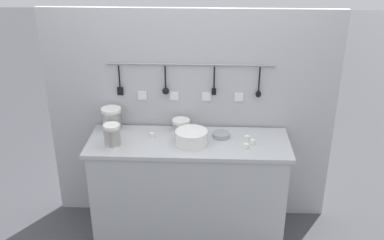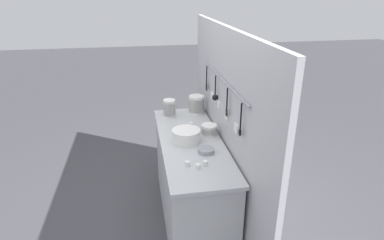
{
  "view_description": "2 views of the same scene",
  "coord_description": "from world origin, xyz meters",
  "views": [
    {
      "loc": [
        0.16,
        -3.1,
        2.46
      ],
      "look_at": [
        0.03,
        -0.01,
        1.05
      ],
      "focal_mm": 42.0,
      "sensor_mm": 36.0,
      "label": 1
    },
    {
      "loc": [
        2.52,
        -0.43,
        2.12
      ],
      "look_at": [
        0.08,
        -0.0,
        1.08
      ],
      "focal_mm": 30.0,
      "sensor_mm": 36.0,
      "label": 2
    }
  ],
  "objects": [
    {
      "name": "steel_mixing_bowl",
      "position": [
        0.25,
        0.08,
        0.88
      ],
      "size": [
        0.14,
        0.14,
        0.04
      ],
      "color": "#93969E",
      "rests_on": "counter"
    },
    {
      "name": "bowl_stack_wide_centre",
      "position": [
        -0.57,
        -0.13,
        0.95
      ],
      "size": [
        0.12,
        0.12,
        0.19
      ],
      "color": "white",
      "rests_on": "counter"
    },
    {
      "name": "cup_front_left",
      "position": [
        -0.29,
        0.05,
        0.88
      ],
      "size": [
        0.04,
        0.04,
        0.04
      ],
      "color": "white",
      "rests_on": "counter"
    },
    {
      "name": "plate_stack",
      "position": [
        0.02,
        -0.04,
        0.92
      ],
      "size": [
        0.25,
        0.25,
        0.11
      ],
      "color": "white",
      "rests_on": "counter"
    },
    {
      "name": "ground_plane",
      "position": [
        0.0,
        0.0,
        0.0
      ],
      "size": [
        20.0,
        20.0,
        0.0
      ],
      "primitive_type": "plane",
      "color": "#424247"
    },
    {
      "name": "back_wall",
      "position": [
        -0.0,
        0.31,
        0.92
      ],
      "size": [
        2.37,
        0.09,
        1.83
      ],
      "color": "#B2B2B7",
      "rests_on": "ground"
    },
    {
      "name": "cup_mid_row",
      "position": [
        0.44,
        -0.1,
        0.88
      ],
      "size": [
        0.04,
        0.04,
        0.04
      ],
      "color": "white",
      "rests_on": "counter"
    },
    {
      "name": "cup_edge_near",
      "position": [
        0.45,
        0.03,
        0.88
      ],
      "size": [
        0.04,
        0.04,
        0.04
      ],
      "color": "white",
      "rests_on": "counter"
    },
    {
      "name": "bowl_stack_back_corner",
      "position": [
        -0.63,
        0.17,
        0.96
      ],
      "size": [
        0.16,
        0.16,
        0.19
      ],
      "color": "white",
      "rests_on": "counter"
    },
    {
      "name": "cup_front_right",
      "position": [
        0.49,
        -0.03,
        0.88
      ],
      "size": [
        0.04,
        0.04,
        0.04
      ],
      "color": "white",
      "rests_on": "counter"
    },
    {
      "name": "bowl_stack_nested_right",
      "position": [
        -0.07,
        0.18,
        0.91
      ],
      "size": [
        0.14,
        0.14,
        0.1
      ],
      "color": "white",
      "rests_on": "counter"
    },
    {
      "name": "counter",
      "position": [
        0.0,
        0.0,
        0.43
      ],
      "size": [
        1.57,
        0.54,
        0.86
      ],
      "color": "#B7BABC",
      "rests_on": "ground"
    }
  ]
}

